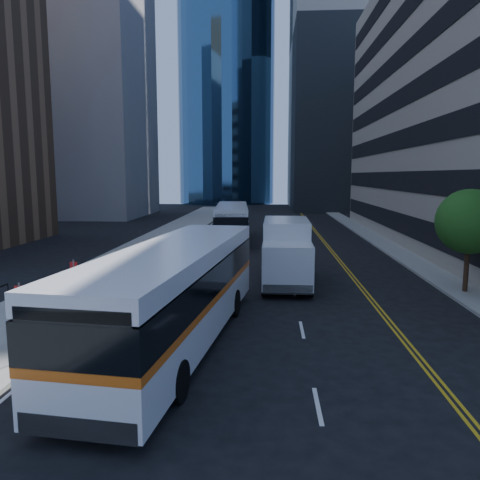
% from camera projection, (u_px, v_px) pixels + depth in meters
% --- Properties ---
extents(ground, '(160.00, 160.00, 0.00)m').
position_uv_depth(ground, '(291.00, 348.00, 16.04)').
color(ground, black).
rests_on(ground, ground).
extents(sidewalk_west, '(5.00, 90.00, 0.15)m').
position_uv_depth(sidewalk_west, '(160.00, 241.00, 41.40)').
color(sidewalk_west, gray).
rests_on(sidewalk_west, ground).
extents(sidewalk_east, '(2.00, 90.00, 0.15)m').
position_uv_depth(sidewalk_east, '(383.00, 243.00, 40.18)').
color(sidewalk_east, gray).
rests_on(sidewalk_east, ground).
extents(office_tower_north, '(30.00, 28.00, 60.00)m').
position_uv_depth(office_tower_north, '(378.00, 37.00, 81.95)').
color(office_tower_north, gray).
rests_on(office_tower_north, ground).
extents(glass_tower, '(20.00, 20.00, 80.00)m').
position_uv_depth(glass_tower, '(226.00, 6.00, 95.18)').
color(glass_tower, '#2A4D72').
rests_on(glass_tower, ground).
extents(midrise_west, '(18.00, 18.00, 35.00)m').
position_uv_depth(midrise_west, '(80.00, 93.00, 66.79)').
color(midrise_west, gray).
rests_on(midrise_west, ground).
extents(street_tree, '(3.20, 3.20, 5.10)m').
position_uv_depth(street_tree, '(469.00, 222.00, 22.88)').
color(street_tree, '#332114').
rests_on(street_tree, sidewalk_east).
extents(bus_front, '(4.52, 13.81, 3.50)m').
position_uv_depth(bus_front, '(176.00, 291.00, 16.21)').
color(bus_front, white).
rests_on(bus_front, ground).
extents(bus_rear, '(3.54, 12.64, 3.22)m').
position_uv_depth(bus_rear, '(232.00, 221.00, 42.13)').
color(bus_rear, white).
rests_on(bus_rear, ground).
extents(box_truck, '(2.59, 7.20, 3.43)m').
position_uv_depth(box_truck, '(286.00, 251.00, 25.44)').
color(box_truck, silver).
rests_on(box_truck, ground).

